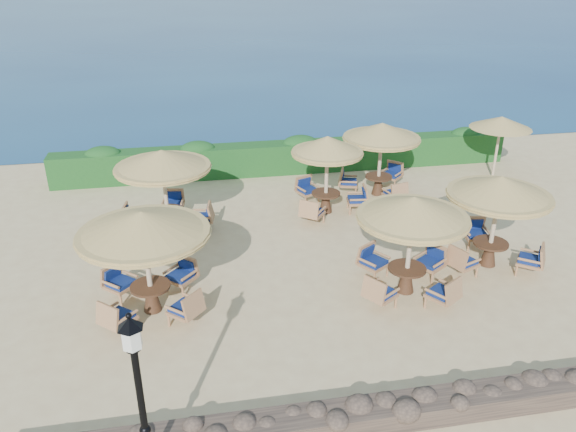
{
  "coord_description": "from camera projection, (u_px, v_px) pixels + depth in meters",
  "views": [
    {
      "loc": [
        -3.78,
        -13.58,
        7.91
      ],
      "look_at": [
        -1.24,
        0.32,
        1.3
      ],
      "focal_mm": 35.0,
      "sensor_mm": 36.0,
      "label": 1
    }
  ],
  "objects": [
    {
      "name": "sea",
      "position": [
        207.0,
        16.0,
        78.45
      ],
      "size": [
        160.0,
        160.0,
        0.0
      ],
      "primitive_type": "plane",
      "color": "navy",
      "rests_on": "ground"
    },
    {
      "name": "cafe_set_2",
      "position": [
        498.0,
        202.0,
        14.95
      ],
      "size": [
        2.82,
        2.83,
        2.65
      ],
      "color": "#CCB38F",
      "rests_on": "ground"
    },
    {
      "name": "extra_parasol",
      "position": [
        501.0,
        123.0,
        21.05
      ],
      "size": [
        2.3,
        2.3,
        2.41
      ],
      "color": "#CCB38F",
      "rests_on": "ground"
    },
    {
      "name": "cafe_set_0",
      "position": [
        145.0,
        242.0,
        12.94
      ],
      "size": [
        3.1,
        3.1,
        2.65
      ],
      "color": "#CCB38F",
      "rests_on": "ground"
    },
    {
      "name": "ground",
      "position": [
        332.0,
        258.0,
        16.07
      ],
      "size": [
        120.0,
        120.0,
        0.0
      ],
      "primitive_type": "plane",
      "color": "#D0B884",
      "rests_on": "ground"
    },
    {
      "name": "cafe_set_3",
      "position": [
        164.0,
        175.0,
        16.93
      ],
      "size": [
        2.92,
        2.92,
        2.65
      ],
      "color": "#CCB38F",
      "rests_on": "ground"
    },
    {
      "name": "hedge",
      "position": [
        288.0,
        157.0,
        22.23
      ],
      "size": [
        18.0,
        0.9,
        1.2
      ],
      "primitive_type": "cube",
      "color": "#144119",
      "rests_on": "ground"
    },
    {
      "name": "stone_wall",
      "position": [
        416.0,
        409.0,
        10.45
      ],
      "size": [
        15.0,
        0.65,
        0.44
      ],
      "primitive_type": "cube",
      "color": "brown",
      "rests_on": "ground"
    },
    {
      "name": "cafe_set_1",
      "position": [
        411.0,
        228.0,
        13.74
      ],
      "size": [
        2.78,
        2.78,
        2.65
      ],
      "color": "#CCB38F",
      "rests_on": "ground"
    },
    {
      "name": "lamp_post",
      "position": [
        143.0,
        413.0,
        8.57
      ],
      "size": [
        0.44,
        0.44,
        3.31
      ],
      "color": "black",
      "rests_on": "ground"
    },
    {
      "name": "cafe_set_5",
      "position": [
        381.0,
        144.0,
        19.57
      ],
      "size": [
        2.81,
        2.81,
        2.65
      ],
      "color": "#CCB38F",
      "rests_on": "ground"
    },
    {
      "name": "cafe_set_4",
      "position": [
        327.0,
        162.0,
        18.22
      ],
      "size": [
        2.61,
        2.75,
        2.65
      ],
      "color": "#CCB38F",
      "rests_on": "ground"
    }
  ]
}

